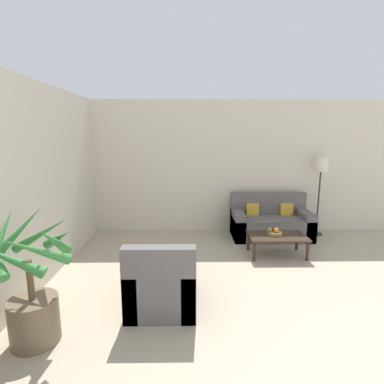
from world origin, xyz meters
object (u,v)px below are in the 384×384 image
(apple_red, at_px, (274,229))
(orange_fruit, at_px, (276,230))
(armchair, at_px, (162,284))
(potted_palm, at_px, (32,294))
(floor_lamp, at_px, (321,171))
(coffee_table, at_px, (277,238))
(sofa_loveseat, at_px, (270,223))
(ottoman, at_px, (171,263))
(apple_green, at_px, (270,230))
(fruit_bowl, at_px, (275,233))

(apple_red, height_order, orange_fruit, orange_fruit)
(armchair, bearing_deg, potted_palm, -153.01)
(floor_lamp, xyz_separation_m, coffee_table, (-1.13, -1.07, -1.00))
(armchair, bearing_deg, sofa_loveseat, 51.60)
(floor_lamp, xyz_separation_m, orange_fruit, (-1.15, -1.08, -0.87))
(floor_lamp, distance_m, orange_fruit, 1.80)
(ottoman, bearing_deg, apple_green, 24.62)
(potted_palm, height_order, coffee_table, potted_palm)
(coffee_table, distance_m, orange_fruit, 0.14)
(sofa_loveseat, xyz_separation_m, fruit_bowl, (-0.18, -0.89, 0.09))
(sofa_loveseat, distance_m, fruit_bowl, 0.92)
(armchair, bearing_deg, ottoman, 85.78)
(potted_palm, height_order, floor_lamp, floor_lamp)
(apple_green, bearing_deg, potted_palm, -142.83)
(sofa_loveseat, bearing_deg, apple_green, -106.46)
(coffee_table, height_order, apple_red, apple_red)
(fruit_bowl, xyz_separation_m, armchair, (-1.77, -1.56, -0.09))
(sofa_loveseat, relative_size, floor_lamp, 0.96)
(ottoman, bearing_deg, potted_palm, -131.05)
(apple_red, distance_m, orange_fruit, 0.08)
(fruit_bowl, distance_m, orange_fruit, 0.08)
(sofa_loveseat, height_order, apple_red, sofa_loveseat)
(ottoman, bearing_deg, coffee_table, 21.71)
(orange_fruit, bearing_deg, apple_green, 150.66)
(sofa_loveseat, xyz_separation_m, orange_fruit, (-0.16, -0.94, 0.16))
(floor_lamp, relative_size, apple_green, 24.41)
(armchair, relative_size, ottoman, 1.32)
(fruit_bowl, height_order, apple_red, apple_red)
(potted_palm, relative_size, ottoman, 2.04)
(sofa_loveseat, bearing_deg, coffee_table, -98.72)
(apple_red, bearing_deg, floor_lamp, 40.54)
(potted_palm, relative_size, fruit_bowl, 5.30)
(coffee_table, bearing_deg, orange_fruit, -166.61)
(potted_palm, xyz_separation_m, fruit_bowl, (2.96, 2.16, -0.13))
(floor_lamp, bearing_deg, ottoman, -148.39)
(potted_palm, bearing_deg, ottoman, 48.95)
(floor_lamp, bearing_deg, coffee_table, -136.45)
(floor_lamp, height_order, fruit_bowl, floor_lamp)
(apple_green, bearing_deg, ottoman, -155.38)
(fruit_bowl, xyz_separation_m, ottoman, (-1.71, -0.73, -0.20))
(apple_green, height_order, armchair, armchair)
(coffee_table, bearing_deg, fruit_bowl, 132.19)
(sofa_loveseat, distance_m, ottoman, 2.49)
(floor_lamp, bearing_deg, potted_palm, -142.15)
(apple_red, bearing_deg, fruit_bowl, -85.44)
(potted_palm, bearing_deg, apple_red, 36.72)
(floor_lamp, bearing_deg, apple_green, -140.64)
(sofa_loveseat, bearing_deg, potted_palm, -135.68)
(fruit_bowl, bearing_deg, armchair, -138.59)
(floor_lamp, height_order, armchair, floor_lamp)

